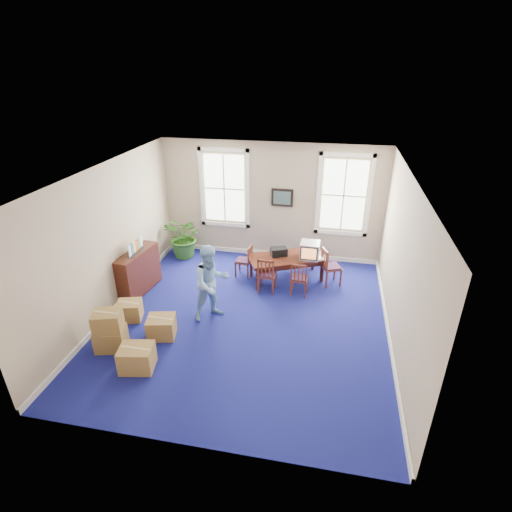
% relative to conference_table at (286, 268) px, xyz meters
% --- Properties ---
extents(floor, '(6.50, 6.50, 0.00)m').
position_rel_conference_table_xyz_m(floor, '(-0.63, -1.92, -0.32)').
color(floor, navy).
rests_on(floor, ground).
extents(ceiling, '(6.50, 6.50, 0.00)m').
position_rel_conference_table_xyz_m(ceiling, '(-0.63, -1.92, 2.88)').
color(ceiling, white).
rests_on(ceiling, ground).
extents(wall_back, '(6.50, 0.00, 6.50)m').
position_rel_conference_table_xyz_m(wall_back, '(-0.63, 1.33, 1.28)').
color(wall_back, tan).
rests_on(wall_back, ground).
extents(wall_front, '(6.50, 0.00, 6.50)m').
position_rel_conference_table_xyz_m(wall_front, '(-0.63, -5.17, 1.28)').
color(wall_front, tan).
rests_on(wall_front, ground).
extents(wall_left, '(0.00, 6.50, 6.50)m').
position_rel_conference_table_xyz_m(wall_left, '(-3.63, -1.92, 1.28)').
color(wall_left, tan).
rests_on(wall_left, ground).
extents(wall_right, '(0.00, 6.50, 6.50)m').
position_rel_conference_table_xyz_m(wall_right, '(2.37, -1.92, 1.28)').
color(wall_right, tan).
rests_on(wall_right, ground).
extents(baseboard_back, '(6.00, 0.04, 0.12)m').
position_rel_conference_table_xyz_m(baseboard_back, '(-0.63, 1.30, -0.26)').
color(baseboard_back, white).
rests_on(baseboard_back, ground).
extents(baseboard_left, '(0.04, 6.50, 0.12)m').
position_rel_conference_table_xyz_m(baseboard_left, '(-3.60, -1.92, -0.26)').
color(baseboard_left, white).
rests_on(baseboard_left, ground).
extents(baseboard_right, '(0.04, 6.50, 0.12)m').
position_rel_conference_table_xyz_m(baseboard_right, '(2.34, -1.92, -0.26)').
color(baseboard_right, white).
rests_on(baseboard_right, ground).
extents(window_left, '(1.40, 0.12, 2.20)m').
position_rel_conference_table_xyz_m(window_left, '(-1.93, 1.31, 1.58)').
color(window_left, white).
rests_on(window_left, ground).
extents(window_right, '(1.40, 0.12, 2.20)m').
position_rel_conference_table_xyz_m(window_right, '(1.27, 1.31, 1.58)').
color(window_right, white).
rests_on(window_right, ground).
extents(wall_picture, '(0.58, 0.06, 0.48)m').
position_rel_conference_table_xyz_m(wall_picture, '(-0.33, 1.28, 1.43)').
color(wall_picture, black).
rests_on(wall_picture, ground).
extents(conference_table, '(2.07, 1.56, 0.64)m').
position_rel_conference_table_xyz_m(conference_table, '(0.00, 0.00, 0.00)').
color(conference_table, '#411A0F').
rests_on(conference_table, ground).
extents(crt_tv, '(0.47, 0.51, 0.42)m').
position_rel_conference_table_xyz_m(crt_tv, '(0.56, 0.04, 0.53)').
color(crt_tv, '#B7B7BC').
rests_on(crt_tv, conference_table).
extents(game_console, '(0.21, 0.23, 0.05)m').
position_rel_conference_table_xyz_m(game_console, '(0.81, 0.00, 0.34)').
color(game_console, white).
rests_on(game_console, conference_table).
extents(equipment_bag, '(0.47, 0.40, 0.20)m').
position_rel_conference_table_xyz_m(equipment_bag, '(-0.21, 0.04, 0.42)').
color(equipment_bag, black).
rests_on(equipment_bag, conference_table).
extents(chair_near_left, '(0.43, 0.43, 0.91)m').
position_rel_conference_table_xyz_m(chair_near_left, '(-0.38, -0.64, 0.14)').
color(chair_near_left, brown).
rests_on(chair_near_left, ground).
extents(chair_near_right, '(0.41, 0.41, 0.87)m').
position_rel_conference_table_xyz_m(chair_near_right, '(0.38, -0.64, 0.11)').
color(chair_near_right, brown).
rests_on(chair_near_right, ground).
extents(chair_end_left, '(0.42, 0.42, 0.86)m').
position_rel_conference_table_xyz_m(chair_end_left, '(-1.11, 0.00, 0.11)').
color(chair_end_left, brown).
rests_on(chair_end_left, ground).
extents(chair_end_right, '(0.57, 0.57, 0.96)m').
position_rel_conference_table_xyz_m(chair_end_right, '(1.11, 0.00, 0.16)').
color(chair_end_right, brown).
rests_on(chair_end_right, ground).
extents(man, '(1.04, 1.02, 1.69)m').
position_rel_conference_table_xyz_m(man, '(-1.36, -1.95, 0.52)').
color(man, '#80AFDA').
rests_on(man, ground).
extents(credenza, '(0.55, 1.36, 1.04)m').
position_rel_conference_table_xyz_m(credenza, '(-3.38, -1.29, 0.20)').
color(credenza, '#411A0F').
rests_on(credenza, ground).
extents(brochure_rack, '(0.21, 0.70, 0.31)m').
position_rel_conference_table_xyz_m(brochure_rack, '(-3.36, -1.29, 0.87)').
color(brochure_rack, '#99999E').
rests_on(brochure_rack, credenza).
extents(potted_plant, '(1.38, 1.30, 1.22)m').
position_rel_conference_table_xyz_m(potted_plant, '(-2.96, 0.74, 0.29)').
color(potted_plant, '#2A5D1B').
rests_on(potted_plant, ground).
extents(cardboard_boxes, '(1.81, 1.81, 0.86)m').
position_rel_conference_table_xyz_m(cardboard_boxes, '(-2.77, -3.25, 0.11)').
color(cardboard_boxes, '#9E783E').
rests_on(cardboard_boxes, ground).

